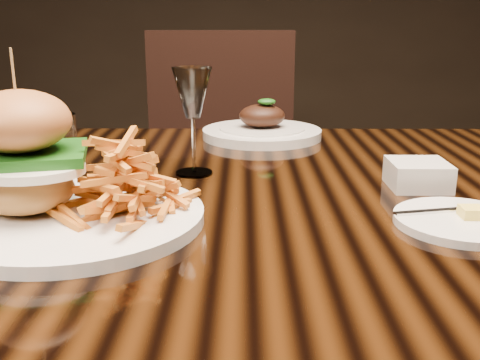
{
  "coord_description": "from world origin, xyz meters",
  "views": [
    {
      "loc": [
        -0.01,
        -0.78,
        0.99
      ],
      "look_at": [
        -0.01,
        -0.17,
        0.81
      ],
      "focal_mm": 42.0,
      "sensor_mm": 36.0,
      "label": 1
    }
  ],
  "objects_px": {
    "burger_plate": "(70,178)",
    "wine_glass": "(192,97)",
    "far_dish": "(262,130)",
    "chair_far": "(221,169)",
    "dining_table": "(249,237)"
  },
  "relations": [
    {
      "from": "burger_plate",
      "to": "far_dish",
      "type": "bearing_deg",
      "value": 63.51
    },
    {
      "from": "burger_plate",
      "to": "wine_glass",
      "type": "bearing_deg",
      "value": 59.82
    },
    {
      "from": "chair_far",
      "to": "wine_glass",
      "type": "bearing_deg",
      "value": -91.43
    },
    {
      "from": "far_dish",
      "to": "chair_far",
      "type": "distance_m",
      "value": 0.59
    },
    {
      "from": "chair_far",
      "to": "far_dish",
      "type": "bearing_deg",
      "value": -79.6
    },
    {
      "from": "far_dish",
      "to": "chair_far",
      "type": "bearing_deg",
      "value": 101.25
    },
    {
      "from": "burger_plate",
      "to": "wine_glass",
      "type": "distance_m",
      "value": 0.26
    },
    {
      "from": "burger_plate",
      "to": "wine_glass",
      "type": "xyz_separation_m",
      "value": [
        0.13,
        0.22,
        0.06
      ]
    },
    {
      "from": "burger_plate",
      "to": "far_dish",
      "type": "distance_m",
      "value": 0.56
    },
    {
      "from": "wine_glass",
      "to": "far_dish",
      "type": "distance_m",
      "value": 0.32
    },
    {
      "from": "wine_glass",
      "to": "dining_table",
      "type": "bearing_deg",
      "value": -40.62
    },
    {
      "from": "dining_table",
      "to": "chair_far",
      "type": "relative_size",
      "value": 1.68
    },
    {
      "from": "burger_plate",
      "to": "dining_table",
      "type": "bearing_deg",
      "value": 34.51
    },
    {
      "from": "chair_far",
      "to": "dining_table",
      "type": "bearing_deg",
      "value": -85.9
    },
    {
      "from": "far_dish",
      "to": "chair_far",
      "type": "height_order",
      "value": "chair_far"
    }
  ]
}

